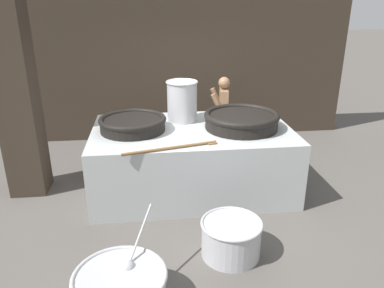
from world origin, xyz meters
TOP-DOWN VIEW (x-y plane):
  - ground_plane at (0.00, 0.00)m, footprint 60.00×60.00m
  - back_wall at (0.00, 2.50)m, footprint 7.08×0.24m
  - support_pillar at (-2.49, 0.23)m, footprint 0.51×0.51m
  - hearth_platform at (0.00, 0.00)m, footprint 2.95×1.77m
  - giant_wok_near at (-0.87, 0.02)m, footprint 0.98×0.98m
  - giant_wok_far at (0.73, -0.06)m, footprint 1.12×1.12m
  - stock_pot at (-0.11, 0.41)m, footprint 0.49×0.49m
  - stirring_paddle at (-0.31, -0.77)m, footprint 1.25×0.38m
  - cook at (0.71, 1.24)m, footprint 0.38×0.58m
  - prep_bowl_meat at (0.25, -1.69)m, footprint 0.71×0.71m

SIDE VIEW (x-z plane):
  - ground_plane at x=0.00m, z-range 0.00..0.00m
  - prep_bowl_meat at x=0.25m, z-range 0.02..0.46m
  - hearth_platform at x=0.00m, z-range 0.00..0.99m
  - cook at x=0.71m, z-range 0.06..1.56m
  - stirring_paddle at x=-0.31m, z-range 0.99..1.03m
  - giant_wok_near at x=-0.87m, z-range 1.00..1.20m
  - giant_wok_far at x=0.73m, z-range 1.00..1.24m
  - stock_pot at x=-0.11m, z-range 1.00..1.63m
  - back_wall at x=0.00m, z-range 0.00..3.44m
  - support_pillar at x=-2.49m, z-range 0.00..3.44m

